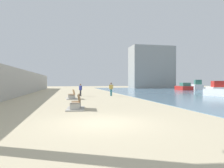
{
  "coord_description": "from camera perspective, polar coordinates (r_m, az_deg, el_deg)",
  "views": [
    {
      "loc": [
        -1.34,
        -8.66,
        1.76
      ],
      "look_at": [
        3.46,
        13.99,
        1.53
      ],
      "focal_mm": 32.91,
      "sensor_mm": 36.0,
      "label": 1
    }
  ],
  "objects": [
    {
      "name": "bench_far",
      "position": [
        21.57,
        -11.12,
        -3.5
      ],
      "size": [
        1.22,
        2.16,
        0.98
      ],
      "color": "#ADAAA3",
      "rests_on": "ground"
    },
    {
      "name": "boat_distant",
      "position": [
        40.48,
        27.07,
        -0.96
      ],
      "size": [
        5.12,
        7.0,
        1.91
      ],
      "color": "white",
      "rests_on": "water_bay"
    },
    {
      "name": "boat_nearest",
      "position": [
        52.52,
        22.59,
        -0.46
      ],
      "size": [
        4.1,
        5.83,
        2.23
      ],
      "color": "white",
      "rests_on": "water_bay"
    },
    {
      "name": "harbor_building",
      "position": [
        59.47,
        10.9,
        4.52
      ],
      "size": [
        12.0,
        6.0,
        11.75
      ],
      "primitive_type": "cube",
      "color": "gray",
      "rests_on": "ground"
    },
    {
      "name": "seawall",
      "position": [
        27.36,
        -24.99,
        0.37
      ],
      "size": [
        0.8,
        64.0,
        3.38
      ],
      "primitive_type": "cube",
      "color": "#ADAAA3",
      "rests_on": "ground"
    },
    {
      "name": "ground_plane",
      "position": [
        26.75,
        -9.1,
        -3.21
      ],
      "size": [
        120.0,
        120.0,
        0.0
      ],
      "primitive_type": "plane",
      "color": "#C6B793"
    },
    {
      "name": "bench_near",
      "position": [
        13.42,
        -9.96,
        -5.96
      ],
      "size": [
        1.3,
        2.2,
        0.98
      ],
      "color": "#ADAAA3",
      "rests_on": "ground"
    },
    {
      "name": "boat_far_right",
      "position": [
        46.83,
        19.34,
        -0.85
      ],
      "size": [
        2.99,
        5.0,
        1.58
      ],
      "color": "red",
      "rests_on": "water_bay"
    },
    {
      "name": "person_walking",
      "position": [
        25.66,
        -8.75,
        -1.41
      ],
      "size": [
        0.35,
        0.45,
        1.53
      ],
      "color": "#333338",
      "rests_on": "ground"
    },
    {
      "name": "person_standing",
      "position": [
        25.76,
        -0.25,
        -1.17
      ],
      "size": [
        0.51,
        0.26,
        1.68
      ],
      "color": "teal",
      "rests_on": "ground"
    }
  ]
}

